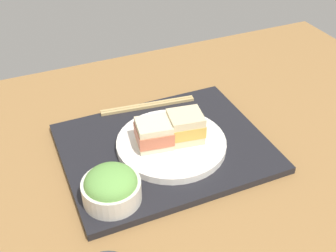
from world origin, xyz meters
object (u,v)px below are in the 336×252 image
sandwich_far (154,134)px  sandwich_plate (170,144)px  sandwich_near (185,127)px  chopsticks_pair (148,105)px  salad_bowl (111,187)px

sandwich_far → sandwich_plate: bearing=173.8°
sandwich_near → chopsticks_pair: 16.80cm
chopsticks_pair → sandwich_plate: bearing=85.5°
sandwich_near → chopsticks_pair: size_ratio=0.35×
sandwich_plate → sandwich_near: size_ratio=2.92×
sandwich_near → salad_bowl: sandwich_near is taller
sandwich_near → sandwich_plate: bearing=-6.2°
sandwich_near → chopsticks_pair: sandwich_near is taller
sandwich_near → sandwich_far: size_ratio=0.99×
sandwich_near → sandwich_far: bearing=-6.2°
salad_bowl → sandwich_far: bearing=-141.1°
sandwich_plate → salad_bowl: size_ratio=2.14×
sandwich_near → sandwich_far: (6.67, -0.72, -0.30)cm
sandwich_plate → chopsticks_pair: sandwich_plate is taller
sandwich_plate → sandwich_far: bearing=-6.2°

